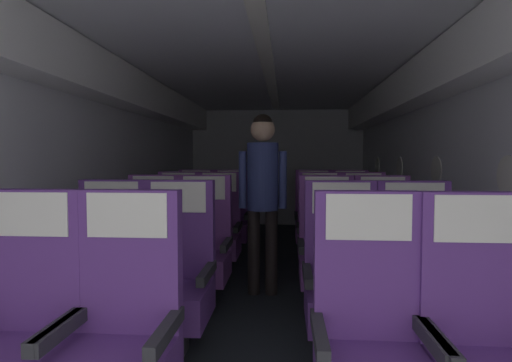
% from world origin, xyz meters
% --- Properties ---
extents(ground, '(3.42, 7.88, 0.02)m').
position_xyz_m(ground, '(0.00, 3.74, -0.01)').
color(ground, '#23282D').
extents(fuselage_shell, '(3.30, 7.53, 2.18)m').
position_xyz_m(fuselage_shell, '(0.00, 4.01, 1.56)').
color(fuselage_shell, silver).
rests_on(fuselage_shell, ground).
extents(seat_a_left_window, '(0.49, 0.50, 1.08)m').
position_xyz_m(seat_a_left_window, '(-0.98, 1.49, 0.45)').
color(seat_a_left_window, '#38383D').
rests_on(seat_a_left_window, ground).
extents(seat_a_left_aisle, '(0.49, 0.50, 1.08)m').
position_xyz_m(seat_a_left_aisle, '(-0.53, 1.49, 0.45)').
color(seat_a_left_aisle, '#38383D').
rests_on(seat_a_left_aisle, ground).
extents(seat_a_right_aisle, '(0.49, 0.50, 1.08)m').
position_xyz_m(seat_a_right_aisle, '(0.99, 1.49, 0.45)').
color(seat_a_right_aisle, '#38383D').
rests_on(seat_a_right_aisle, ground).
extents(seat_a_right_window, '(0.49, 0.50, 1.08)m').
position_xyz_m(seat_a_right_window, '(0.53, 1.51, 0.45)').
color(seat_a_right_window, '#38383D').
rests_on(seat_a_right_window, ground).
extents(seat_b_left_window, '(0.49, 0.50, 1.08)m').
position_xyz_m(seat_b_left_window, '(-0.98, 2.37, 0.45)').
color(seat_b_left_window, '#38383D').
rests_on(seat_b_left_window, ground).
extents(seat_b_left_aisle, '(0.49, 0.50, 1.08)m').
position_xyz_m(seat_b_left_aisle, '(-0.53, 2.37, 0.45)').
color(seat_b_left_aisle, '#38383D').
rests_on(seat_b_left_aisle, ground).
extents(seat_b_right_aisle, '(0.49, 0.50, 1.08)m').
position_xyz_m(seat_b_right_aisle, '(0.99, 2.38, 0.45)').
color(seat_b_right_aisle, '#38383D').
rests_on(seat_b_right_aisle, ground).
extents(seat_b_right_window, '(0.49, 0.50, 1.08)m').
position_xyz_m(seat_b_right_window, '(0.53, 2.38, 0.45)').
color(seat_b_right_window, '#38383D').
rests_on(seat_b_right_window, ground).
extents(seat_c_left_window, '(0.49, 0.50, 1.08)m').
position_xyz_m(seat_c_left_window, '(-0.98, 3.24, 0.45)').
color(seat_c_left_window, '#38383D').
rests_on(seat_c_left_window, ground).
extents(seat_c_left_aisle, '(0.49, 0.50, 1.08)m').
position_xyz_m(seat_c_left_aisle, '(-0.53, 3.23, 0.45)').
color(seat_c_left_aisle, '#38383D').
rests_on(seat_c_left_aisle, ground).
extents(seat_c_right_aisle, '(0.49, 0.50, 1.08)m').
position_xyz_m(seat_c_right_aisle, '(0.99, 3.25, 0.45)').
color(seat_c_right_aisle, '#38383D').
rests_on(seat_c_right_aisle, ground).
extents(seat_c_right_window, '(0.49, 0.50, 1.08)m').
position_xyz_m(seat_c_right_window, '(0.52, 3.23, 0.45)').
color(seat_c_right_window, '#38383D').
rests_on(seat_c_right_window, ground).
extents(seat_d_left_window, '(0.49, 0.50, 1.08)m').
position_xyz_m(seat_d_left_window, '(-0.99, 4.12, 0.45)').
color(seat_d_left_window, '#38383D').
rests_on(seat_d_left_window, ground).
extents(seat_d_left_aisle, '(0.49, 0.50, 1.08)m').
position_xyz_m(seat_d_left_aisle, '(-0.54, 4.10, 0.45)').
color(seat_d_left_aisle, '#38383D').
rests_on(seat_d_left_aisle, ground).
extents(seat_d_right_aisle, '(0.49, 0.50, 1.08)m').
position_xyz_m(seat_d_right_aisle, '(0.99, 4.11, 0.45)').
color(seat_d_right_aisle, '#38383D').
rests_on(seat_d_right_aisle, ground).
extents(seat_d_right_window, '(0.49, 0.50, 1.08)m').
position_xyz_m(seat_d_right_window, '(0.53, 4.12, 0.45)').
color(seat_d_right_window, '#38383D').
rests_on(seat_d_right_window, ground).
extents(seat_e_left_window, '(0.49, 0.50, 1.08)m').
position_xyz_m(seat_e_left_window, '(-0.98, 4.97, 0.45)').
color(seat_e_left_window, '#38383D').
rests_on(seat_e_left_window, ground).
extents(seat_e_left_aisle, '(0.49, 0.50, 1.08)m').
position_xyz_m(seat_e_left_aisle, '(-0.52, 4.98, 0.45)').
color(seat_e_left_aisle, '#38383D').
rests_on(seat_e_left_aisle, ground).
extents(seat_e_right_aisle, '(0.49, 0.50, 1.08)m').
position_xyz_m(seat_e_right_aisle, '(0.98, 4.97, 0.45)').
color(seat_e_right_aisle, '#38383D').
rests_on(seat_e_right_aisle, ground).
extents(seat_e_right_window, '(0.49, 0.50, 1.08)m').
position_xyz_m(seat_e_right_window, '(0.53, 5.00, 0.45)').
color(seat_e_right_window, '#38383D').
rests_on(seat_e_right_window, ground).
extents(flight_attendant, '(0.43, 0.28, 1.62)m').
position_xyz_m(flight_attendant, '(-0.03, 3.49, 1.00)').
color(flight_attendant, black).
rests_on(flight_attendant, ground).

